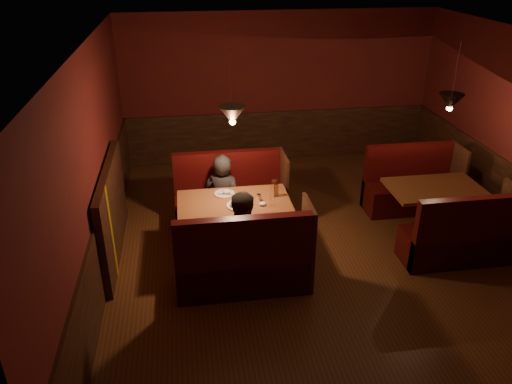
{
  "coord_description": "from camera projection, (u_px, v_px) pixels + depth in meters",
  "views": [
    {
      "loc": [
        -1.84,
        -5.85,
        3.97
      ],
      "look_at": [
        -0.95,
        0.13,
        0.95
      ],
      "focal_mm": 35.0,
      "sensor_mm": 36.0,
      "label": 1
    }
  ],
  "objects": [
    {
      "name": "diner_a",
      "position": [
        223.0,
        183.0,
        7.38
      ],
      "size": [
        0.69,
        0.59,
        1.59
      ],
      "primitive_type": "imported",
      "rotation": [
        0.0,
        0.0,
        2.71
      ],
      "color": "black",
      "rests_on": "ground"
    },
    {
      "name": "main_table",
      "position": [
        236.0,
        214.0,
        6.86
      ],
      "size": [
        1.53,
        0.93,
        1.07
      ],
      "color": "brown",
      "rests_on": "ground"
    },
    {
      "name": "main_bench_far",
      "position": [
        231.0,
        202.0,
        7.75
      ],
      "size": [
        1.69,
        0.6,
        1.15
      ],
      "color": "black",
      "rests_on": "ground"
    },
    {
      "name": "second_bench_far",
      "position": [
        410.0,
        189.0,
        8.23
      ],
      "size": [
        1.5,
        0.56,
        1.07
      ],
      "color": "black",
      "rests_on": "ground"
    },
    {
      "name": "diner_b",
      "position": [
        246.0,
        224.0,
        6.31
      ],
      "size": [
        0.84,
        0.7,
        1.56
      ],
      "primitive_type": "imported",
      "rotation": [
        0.0,
        0.0,
        0.16
      ],
      "color": "black",
      "rests_on": "ground"
    },
    {
      "name": "second_table",
      "position": [
        433.0,
        199.0,
        7.4
      ],
      "size": [
        1.36,
        0.87,
        0.77
      ],
      "color": "brown",
      "rests_on": "ground"
    },
    {
      "name": "main_bench_near",
      "position": [
        245.0,
        266.0,
        6.21
      ],
      "size": [
        1.69,
        0.6,
        1.15
      ],
      "color": "black",
      "rests_on": "ground"
    },
    {
      "name": "room",
      "position": [
        307.0,
        185.0,
        6.72
      ],
      "size": [
        6.02,
        7.02,
        2.92
      ],
      "color": "#502A14",
      "rests_on": "ground"
    },
    {
      "name": "second_bench_near",
      "position": [
        460.0,
        241.0,
        6.79
      ],
      "size": [
        1.5,
        0.56,
        1.07
      ],
      "color": "black",
      "rests_on": "ground"
    }
  ]
}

